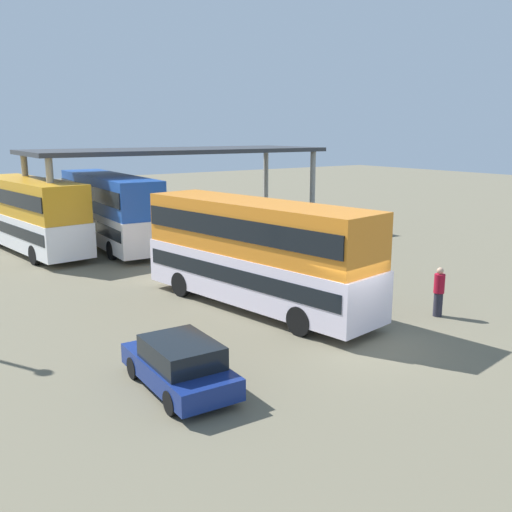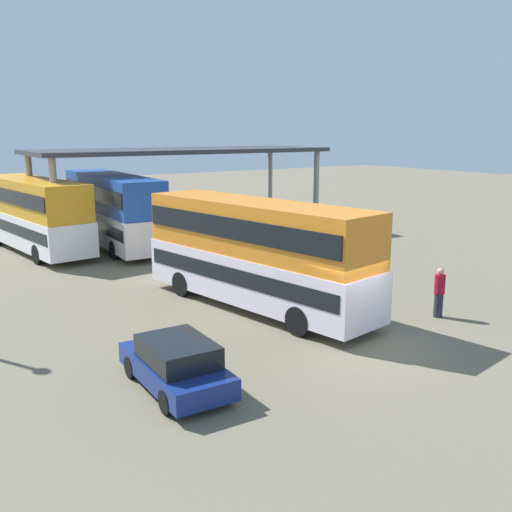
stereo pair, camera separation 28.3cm
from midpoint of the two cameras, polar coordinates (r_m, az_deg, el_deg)
name	(u,v)px [view 2 (the right image)]	position (r m, az deg, el deg)	size (l,w,h in m)	color
ground_plane	(360,343)	(18.65, 10.78, -8.48)	(140.00, 140.00, 0.00)	#6B644F
double_decker_main	(256,250)	(21.29, 0.36, 0.59)	(4.09, 10.58, 4.04)	white
parked_hatchback	(176,364)	(15.16, -7.43, -10.63)	(1.85, 3.96, 1.35)	navy
double_decker_near_canopy	(34,212)	(33.81, -21.02, 4.12)	(3.65, 10.62, 4.00)	white
double_decker_mid_row	(112,207)	(34.10, -13.91, 4.75)	(3.06, 11.64, 4.13)	silver
depot_canopy	(182,154)	(36.38, -7.18, 10.04)	(18.43, 7.01, 5.51)	#33353A
pedestrian_waiting	(439,293)	(21.57, 18.15, -3.48)	(0.38, 0.38, 1.81)	#262633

